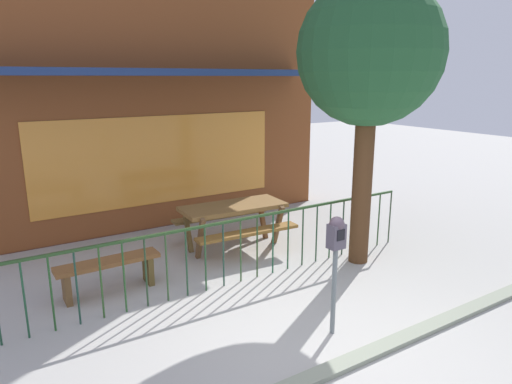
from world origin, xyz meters
The scene contains 8 objects.
ground centered at (0.00, 0.00, 0.00)m, with size 40.00×40.00×0.00m, color #ACAAA3.
pub_storefront centered at (0.00, 5.08, 2.76)m, with size 7.39×1.47×5.54m.
patio_fence_front centered at (0.00, 1.81, 0.66)m, with size 6.23×0.04×0.97m.
picnic_table_left centered at (0.60, 3.07, 0.61)m, with size 1.87×1.45×0.79m.
patio_bench centered at (-1.72, 2.47, 0.35)m, with size 1.41×0.35×0.48m.
parking_meter_near centered at (0.20, 0.03, 1.10)m, with size 0.18×0.17×1.42m.
street_tree centered at (2.01, 1.46, 3.22)m, with size 2.16×2.16×4.35m.
curb_edge centered at (0.00, -0.53, 0.00)m, with size 10.35×0.20×0.11m, color gray.
Camera 1 is at (-3.13, -3.57, 2.91)m, focal length 32.22 mm.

